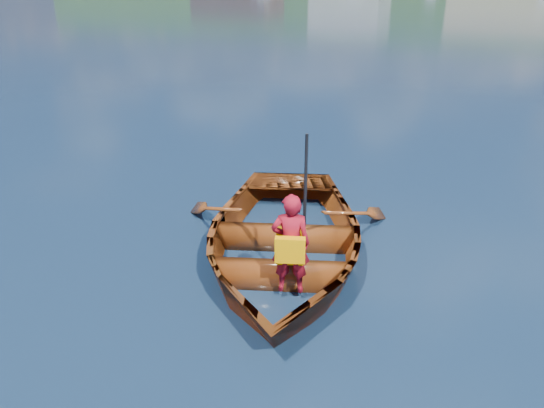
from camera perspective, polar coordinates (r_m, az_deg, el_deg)
name	(u,v)px	position (r m, az deg, el deg)	size (l,w,h in m)	color
ground	(341,260)	(7.20, 7.48, -6.01)	(600.00, 600.00, 0.00)	#152442
rowboat	(282,239)	(7.03, 1.06, -3.74)	(4.48, 5.22, 0.91)	brown
child_paddler	(291,244)	(6.04, 2.03, -4.31)	(0.52, 0.43, 1.87)	#A51123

